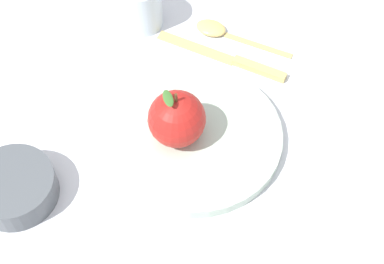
# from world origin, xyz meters

# --- Properties ---
(ground_plane) EXTENTS (2.40, 2.40, 0.00)m
(ground_plane) POSITION_xyz_m (0.00, 0.00, 0.00)
(ground_plane) COLOR silver
(dinner_plate) EXTENTS (0.24, 0.24, 0.02)m
(dinner_plate) POSITION_xyz_m (0.00, 0.01, 0.01)
(dinner_plate) COLOR #B2C6B2
(dinner_plate) RESTS_ON ground_plane
(apple) EXTENTS (0.08, 0.08, 0.09)m
(apple) POSITION_xyz_m (0.02, 0.01, 0.05)
(apple) COLOR #B21E19
(apple) RESTS_ON dinner_plate
(side_bowl) EXTENTS (0.11, 0.11, 0.04)m
(side_bowl) POSITION_xyz_m (0.24, 0.01, 0.02)
(side_bowl) COLOR #4C5156
(side_bowl) RESTS_ON ground_plane
(cup) EXTENTS (0.06, 0.06, 0.08)m
(cup) POSITION_xyz_m (-0.00, -0.23, 0.04)
(cup) COLOR silver
(cup) RESTS_ON ground_plane
(knife) EXTENTS (0.16, 0.16, 0.01)m
(knife) POSITION_xyz_m (-0.10, -0.10, 0.00)
(knife) COLOR #D8B766
(knife) RESTS_ON ground_plane
(spoon) EXTENTS (0.13, 0.13, 0.01)m
(spoon) POSITION_xyz_m (-0.11, -0.16, 0.01)
(spoon) COLOR #D8B766
(spoon) RESTS_ON ground_plane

